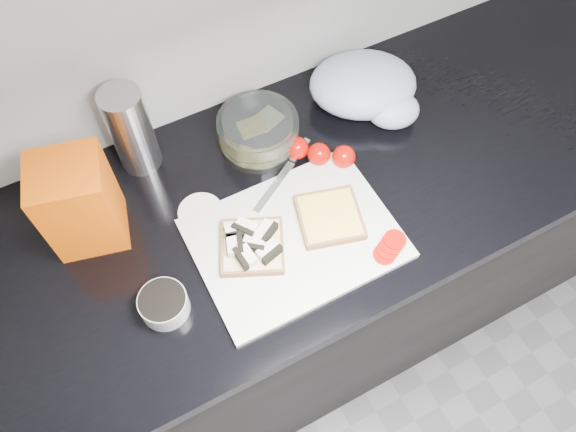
% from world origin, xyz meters
% --- Properties ---
extents(base_cabinet, '(3.50, 0.60, 0.86)m').
position_xyz_m(base_cabinet, '(0.00, 1.20, 0.43)').
color(base_cabinet, black).
rests_on(base_cabinet, ground).
extents(countertop, '(3.50, 0.64, 0.04)m').
position_xyz_m(countertop, '(0.00, 1.20, 0.88)').
color(countertop, black).
rests_on(countertop, base_cabinet).
extents(cutting_board, '(0.40, 0.30, 0.01)m').
position_xyz_m(cutting_board, '(0.02, 1.09, 0.91)').
color(cutting_board, silver).
rests_on(cutting_board, countertop).
extents(bread_left, '(0.17, 0.17, 0.04)m').
position_xyz_m(bread_left, '(-0.07, 1.11, 0.92)').
color(bread_left, beige).
rests_on(bread_left, cutting_board).
extents(bread_right, '(0.16, 0.16, 0.02)m').
position_xyz_m(bread_right, '(0.10, 1.10, 0.92)').
color(bread_right, beige).
rests_on(bread_right, cutting_board).
extents(tomato_slices, '(0.09, 0.07, 0.02)m').
position_xyz_m(tomato_slices, '(0.17, 0.98, 0.92)').
color(tomato_slices, '#AD0A03').
rests_on(tomato_slices, cutting_board).
extents(knife, '(0.19, 0.13, 0.01)m').
position_xyz_m(knife, '(0.09, 1.25, 0.92)').
color(knife, silver).
rests_on(knife, cutting_board).
extents(seed_tub, '(0.09, 0.09, 0.05)m').
position_xyz_m(seed_tub, '(-0.26, 1.07, 0.93)').
color(seed_tub, '#A4A9A9').
rests_on(seed_tub, countertop).
extents(tub_lid, '(0.11, 0.11, 0.01)m').
position_xyz_m(tub_lid, '(-0.12, 1.24, 0.90)').
color(tub_lid, silver).
rests_on(tub_lid, countertop).
extents(glass_bowl, '(0.18, 0.18, 0.07)m').
position_xyz_m(glass_bowl, '(0.07, 1.35, 0.94)').
color(glass_bowl, silver).
rests_on(glass_bowl, countertop).
extents(bread_bag, '(0.16, 0.15, 0.21)m').
position_xyz_m(bread_bag, '(-0.33, 1.30, 1.00)').
color(bread_bag, '#F74A04').
rests_on(bread_bag, countertop).
extents(steel_canister, '(0.09, 0.09, 0.21)m').
position_xyz_m(steel_canister, '(-0.18, 1.43, 1.00)').
color(steel_canister, silver).
rests_on(steel_canister, countertop).
extents(grocery_bag, '(0.30, 0.29, 0.11)m').
position_xyz_m(grocery_bag, '(0.34, 1.34, 0.95)').
color(grocery_bag, '#A0AFC6').
rests_on(grocery_bag, countertop).
extents(whole_tomatoes, '(0.13, 0.12, 0.05)m').
position_xyz_m(whole_tomatoes, '(0.17, 1.24, 0.93)').
color(whole_tomatoes, '#AD0A03').
rests_on(whole_tomatoes, countertop).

